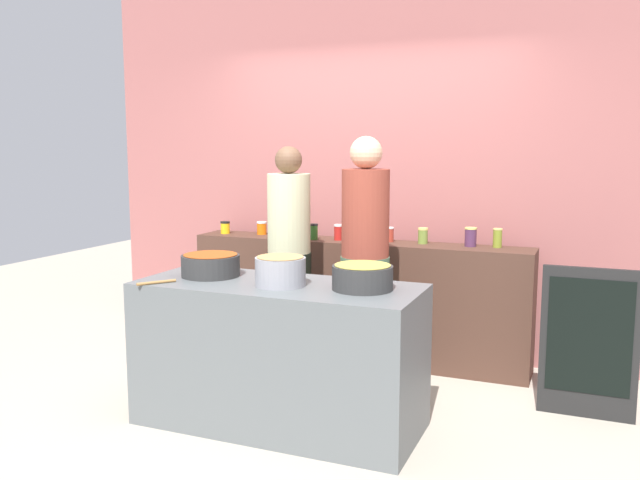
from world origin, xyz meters
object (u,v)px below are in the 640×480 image
object	(u,v)px
cook_in_cap	(365,278)
preserve_jar_2	(290,229)
preserve_jar_0	(225,227)
chalkboard_sign	(589,343)
preserve_jar_4	(338,232)
cooking_pot_left	(211,265)
cook_with_tongs	(289,273)
preserve_jar_5	(389,234)
cooking_pot_center	(280,271)
preserve_jar_6	(423,236)
wooden_spoon	(156,282)
preserve_jar_1	(262,228)
preserve_jar_7	(471,237)
cooking_pot_right	(363,277)
preserve_jar_3	(313,232)
preserve_jar_8	(497,238)

from	to	relation	value
cook_in_cap	preserve_jar_2	bearing A→B (deg)	140.49
preserve_jar_0	chalkboard_sign	xyz separation A→B (m)	(2.90, -0.56, -0.52)
preserve_jar_4	cooking_pot_left	size ratio (longest dim) A/B	0.34
cook_with_tongs	chalkboard_sign	distance (m)	2.05
preserve_jar_5	cooking_pot_center	world-z (taller)	preserve_jar_5
preserve_jar_6	wooden_spoon	xyz separation A→B (m)	(-1.18, -1.73, -0.12)
preserve_jar_1	cook_in_cap	world-z (taller)	cook_in_cap
preserve_jar_7	cooking_pot_right	xyz separation A→B (m)	(-0.36, -1.41, -0.07)
preserve_jar_3	preserve_jar_7	bearing A→B (deg)	5.42
preserve_jar_0	preserve_jar_2	world-z (taller)	preserve_jar_2
preserve_jar_7	cooking_pot_left	size ratio (longest dim) A/B	0.39
wooden_spoon	chalkboard_sign	size ratio (longest dim) A/B	0.25
preserve_jar_4	cooking_pot_left	world-z (taller)	preserve_jar_4
preserve_jar_4	preserve_jar_6	world-z (taller)	preserve_jar_4
preserve_jar_1	wooden_spoon	world-z (taller)	preserve_jar_1
preserve_jar_6	cooking_pot_right	world-z (taller)	preserve_jar_6
chalkboard_sign	preserve_jar_7	bearing A→B (deg)	143.92
preserve_jar_4	preserve_jar_5	distance (m)	0.40
cooking_pot_center	preserve_jar_5	bearing A→B (deg)	82.07
preserve_jar_3	preserve_jar_6	distance (m)	0.86
preserve_jar_1	cook_in_cap	distance (m)	1.41
preserve_jar_3	preserve_jar_8	xyz separation A→B (m)	(1.40, 0.14, 0.01)
preserve_jar_6	chalkboard_sign	xyz separation A→B (m)	(1.21, -0.62, -0.53)
preserve_jar_8	wooden_spoon	xyz separation A→B (m)	(-1.73, -1.75, -0.13)
preserve_jar_3	wooden_spoon	distance (m)	1.65
cooking_pot_left	chalkboard_sign	distance (m)	2.39
preserve_jar_4	preserve_jar_6	bearing A→B (deg)	5.82
preserve_jar_6	cooking_pot_right	size ratio (longest dim) A/B	0.35
preserve_jar_3	wooden_spoon	xyz separation A→B (m)	(-0.32, -1.62, -0.13)
wooden_spoon	cook_with_tongs	world-z (taller)	cook_with_tongs
preserve_jar_5	preserve_jar_6	bearing A→B (deg)	-0.45
cook_with_tongs	cooking_pot_left	bearing A→B (deg)	-103.73
preserve_jar_1	cook_with_tongs	distance (m)	0.88
cooking_pot_center	cook_with_tongs	bearing A→B (deg)	111.95
preserve_jar_3	cook_with_tongs	size ratio (longest dim) A/B	0.08
preserve_jar_8	cook_in_cap	distance (m)	1.11
preserve_jar_1	cooking_pot_left	xyz separation A→B (m)	(0.37, -1.41, -0.06)
preserve_jar_5	cook_with_tongs	size ratio (longest dim) A/B	0.07
preserve_jar_4	wooden_spoon	world-z (taller)	preserve_jar_4
preserve_jar_2	cooking_pot_right	world-z (taller)	preserve_jar_2
cook_in_cap	cooking_pot_left	bearing A→B (deg)	-141.30
preserve_jar_7	cooking_pot_left	distance (m)	1.96
preserve_jar_3	cooking_pot_left	size ratio (longest dim) A/B	0.35
cooking_pot_left	wooden_spoon	world-z (taller)	cooking_pot_left
cooking_pot_center	cook_in_cap	world-z (taller)	cook_in_cap
preserve_jar_1	preserve_jar_2	bearing A→B (deg)	-4.33
preserve_jar_5	cooking_pot_left	world-z (taller)	preserve_jar_5
preserve_jar_4	wooden_spoon	distance (m)	1.75
preserve_jar_1	preserve_jar_4	bearing A→B (deg)	-6.03
cooking_pot_left	cooking_pot_right	bearing A→B (deg)	-0.66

